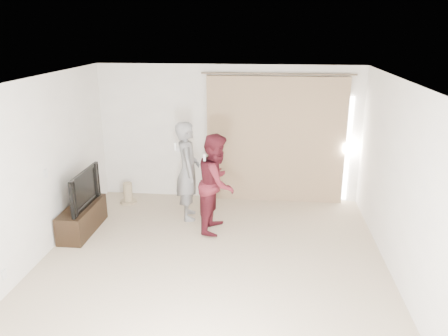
{
  "coord_description": "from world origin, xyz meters",
  "views": [
    {
      "loc": [
        0.74,
        -5.38,
        3.26
      ],
      "look_at": [
        0.07,
        1.2,
        1.11
      ],
      "focal_mm": 35.0,
      "sensor_mm": 36.0,
      "label": 1
    }
  ],
  "objects_px": {
    "tv_console": "(82,219)",
    "person_man": "(188,171)",
    "tv": "(79,189)",
    "person_woman": "(217,183)"
  },
  "relations": [
    {
      "from": "tv",
      "to": "person_man",
      "type": "bearing_deg",
      "value": -65.67
    },
    {
      "from": "tv_console",
      "to": "person_man",
      "type": "xyz_separation_m",
      "value": [
        1.65,
        0.74,
        0.65
      ]
    },
    {
      "from": "tv_console",
      "to": "person_woman",
      "type": "distance_m",
      "value": 2.31
    },
    {
      "from": "tv",
      "to": "person_woman",
      "type": "xyz_separation_m",
      "value": [
        2.21,
        0.31,
        0.07
      ]
    },
    {
      "from": "tv_console",
      "to": "person_man",
      "type": "distance_m",
      "value": 1.92
    },
    {
      "from": "tv_console",
      "to": "tv",
      "type": "relative_size",
      "value": 1.11
    },
    {
      "from": "person_man",
      "to": "person_woman",
      "type": "bearing_deg",
      "value": -37.45
    },
    {
      "from": "tv",
      "to": "person_woman",
      "type": "height_order",
      "value": "person_woman"
    },
    {
      "from": "tv",
      "to": "person_man",
      "type": "height_order",
      "value": "person_man"
    },
    {
      "from": "tv_console",
      "to": "person_man",
      "type": "height_order",
      "value": "person_man"
    }
  ]
}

